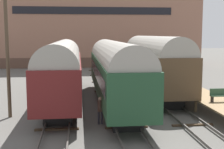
{
  "coord_description": "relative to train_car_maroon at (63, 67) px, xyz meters",
  "views": [
    {
      "loc": [
        -2.8,
        -21.02,
        5.62
      ],
      "look_at": [
        0.0,
        5.12,
        2.2
      ],
      "focal_mm": 50.0,
      "sensor_mm": 36.0,
      "label": 1
    }
  ],
  "objects": [
    {
      "name": "track_left",
      "position": [
        0.0,
        -4.8,
        -2.74
      ],
      "size": [
        2.6,
        60.0,
        0.26
      ],
      "color": "#4C4742",
      "rests_on": "ground"
    },
    {
      "name": "train_car_green",
      "position": [
        4.14,
        -1.48,
        0.01
      ],
      "size": [
        2.93,
        18.55,
        5.07
      ],
      "color": "black",
      "rests_on": "ground"
    },
    {
      "name": "utility_pole",
      "position": [
        -3.36,
        -4.53,
        1.99
      ],
      "size": [
        1.8,
        0.24,
        9.43
      ],
      "color": "#473828",
      "rests_on": "ground"
    },
    {
      "name": "track_middle",
      "position": [
        4.14,
        -4.8,
        -2.74
      ],
      "size": [
        2.6,
        60.0,
        0.26
      ],
      "color": "#4C4742",
      "rests_on": "ground"
    },
    {
      "name": "person_worker",
      "position": [
        2.63,
        -6.82,
        -1.84
      ],
      "size": [
        0.32,
        0.32,
        1.73
      ],
      "color": "#282833",
      "rests_on": "ground"
    },
    {
      "name": "track_right",
      "position": [
        8.28,
        -4.8,
        -2.74
      ],
      "size": [
        2.6,
        60.0,
        0.26
      ],
      "color": "#4C4742",
      "rests_on": "ground"
    },
    {
      "name": "train_car_maroon",
      "position": [
        0.0,
        0.0,
        0.0
      ],
      "size": [
        3.0,
        17.95,
        5.07
      ],
      "color": "black",
      "rests_on": "ground"
    },
    {
      "name": "warehouse_building",
      "position": [
        3.9,
        31.42,
        5.7
      ],
      "size": [
        37.26,
        10.31,
        17.17
      ],
      "color": "brown",
      "rests_on": "ground"
    },
    {
      "name": "train_car_brown",
      "position": [
        8.28,
        2.44,
        0.2
      ],
      "size": [
        3.09,
        15.57,
        5.44
      ],
      "color": "black",
      "rests_on": "ground"
    },
    {
      "name": "ground_plane",
      "position": [
        4.14,
        -4.8,
        -2.88
      ],
      "size": [
        200.0,
        200.0,
        0.0
      ],
      "primitive_type": "plane",
      "color": "#56544F"
    },
    {
      "name": "station_platform",
      "position": [
        10.82,
        -4.47,
        -1.98
      ],
      "size": [
        2.45,
        13.48,
        0.99
      ],
      "color": "#8C704C",
      "rests_on": "ground"
    },
    {
      "name": "bench",
      "position": [
        10.98,
        -5.66,
        -1.41
      ],
      "size": [
        1.4,
        0.4,
        0.91
      ],
      "color": "#2D4C33",
      "rests_on": "station_platform"
    }
  ]
}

